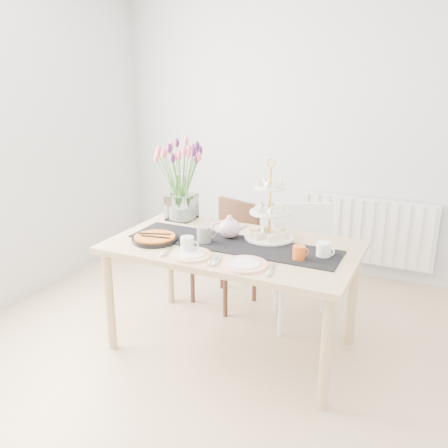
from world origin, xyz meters
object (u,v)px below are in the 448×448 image
at_px(cake_stand, 270,219).
at_px(tart_tin, 155,239).
at_px(mug_grey, 204,235).
at_px(mug_white, 187,245).
at_px(plate_left, 191,255).
at_px(chair_brown, 230,245).
at_px(radiator, 366,230).
at_px(dining_table, 233,255).
at_px(tulip_vase, 181,169).
at_px(teapot, 230,228).
at_px(mug_orange, 299,253).
at_px(chair_white, 303,255).
at_px(plate_right, 245,264).
at_px(cream_jug, 324,250).

bearing_deg(cake_stand, tart_tin, -151.75).
bearing_deg(mug_grey, mug_white, -135.17).
bearing_deg(plate_left, tart_tin, 159.63).
bearing_deg(chair_brown, radiator, 62.06).
distance_m(dining_table, mug_white, 0.34).
distance_m(tulip_vase, teapot, 0.65).
xyz_separation_m(chair_brown, mug_orange, (0.79, -0.74, 0.32)).
relative_size(chair_white, plate_right, 3.34).
bearing_deg(radiator, dining_table, -110.74).
xyz_separation_m(radiator, chair_white, (-0.29, -1.01, 0.07)).
xyz_separation_m(chair_white, cream_jug, (0.27, -0.55, 0.28)).
distance_m(cake_stand, mug_grey, 0.45).
bearing_deg(teapot, mug_orange, -29.25).
bearing_deg(dining_table, mug_grey, -162.94).
bearing_deg(mug_grey, cake_stand, -5.80).
xyz_separation_m(mug_white, mug_orange, (0.66, 0.17, -0.00)).
height_order(plate_left, plate_right, same).
bearing_deg(mug_orange, teapot, 115.75).
distance_m(chair_white, teapot, 0.69).
xyz_separation_m(chair_brown, cream_jug, (0.91, -0.62, 0.32)).
xyz_separation_m(radiator, mug_grey, (-0.78, -1.65, 0.36)).
xyz_separation_m(mug_grey, mug_white, (-0.02, -0.19, -0.01)).
height_order(tart_tin, plate_left, tart_tin).
distance_m(radiator, chair_brown, 1.32).
height_order(chair_brown, plate_left, chair_brown).
relative_size(radiator, plate_right, 4.50).
relative_size(cream_jug, mug_orange, 1.02).
distance_m(mug_grey, mug_orange, 0.65).
xyz_separation_m(cream_jug, mug_white, (-0.78, -0.29, 0.00)).
relative_size(chair_brown, tart_tin, 2.72).
height_order(mug_white, plate_left, mug_white).
xyz_separation_m(tulip_vase, mug_grey, (0.40, -0.40, -0.33)).
xyz_separation_m(radiator, dining_table, (-0.60, -1.59, 0.22)).
bearing_deg(plate_left, cream_jug, 24.36).
bearing_deg(cream_jug, chair_brown, 170.08).
bearing_deg(tart_tin, tulip_vase, 99.95).
bearing_deg(mug_white, chair_brown, 87.41).
xyz_separation_m(dining_table, mug_white, (-0.20, -0.25, 0.13)).
distance_m(dining_table, tart_tin, 0.53).
distance_m(chair_brown, teapot, 0.70).
xyz_separation_m(dining_table, cake_stand, (0.18, 0.19, 0.22)).
relative_size(radiator, plate_left, 4.72).
xyz_separation_m(chair_brown, mug_white, (0.12, -0.90, 0.32)).
height_order(dining_table, mug_grey, mug_grey).
bearing_deg(cream_jug, mug_white, -135.73).
bearing_deg(radiator, mug_orange, -94.63).
bearing_deg(dining_table, plate_left, -116.15).
height_order(tulip_vase, plate_left, tulip_vase).
height_order(tulip_vase, cake_stand, tulip_vase).
relative_size(mug_white, mug_orange, 1.10).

